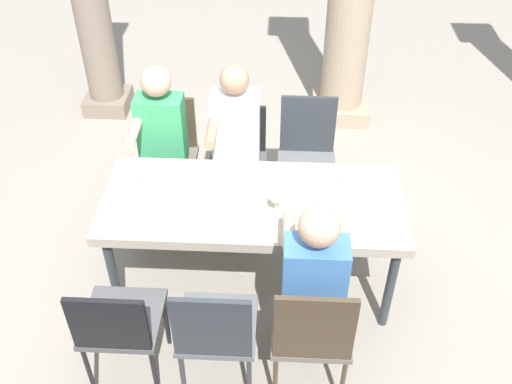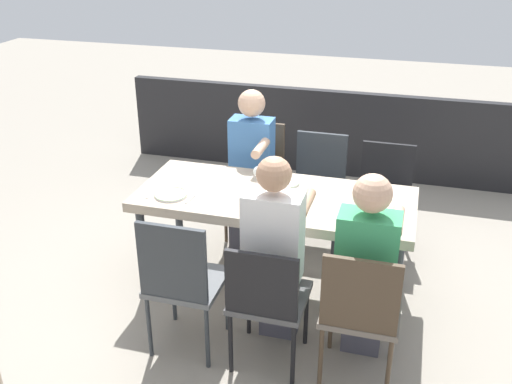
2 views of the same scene
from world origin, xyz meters
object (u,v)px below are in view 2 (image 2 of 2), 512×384
(dining_table, at_px, (275,204))
(chair_mid_south, at_px, (318,182))
(plate_0, at_px, (370,220))
(diner_woman_green, at_px, (276,250))
(plate_1, at_px, (285,182))
(plate_2, at_px, (171,195))
(diner_man_white, at_px, (250,165))
(diner_guest_third, at_px, (367,266))
(chair_east_south, at_px, (257,172))
(chair_east_north, at_px, (181,278))
(chair_mid_north, at_px, (267,297))
(chair_west_north, at_px, (360,308))
(chair_west_south, at_px, (384,190))
(wine_glass_1, at_px, (259,172))

(dining_table, xyz_separation_m, chair_mid_south, (-0.16, -0.83, -0.17))
(chair_mid_south, relative_size, plate_0, 4.42)
(diner_woman_green, relative_size, plate_1, 6.18)
(chair_mid_south, distance_m, plate_2, 1.36)
(diner_man_white, height_order, diner_guest_third, diner_man_white)
(diner_woman_green, bearing_deg, plate_0, -140.38)
(diner_woman_green, height_order, diner_man_white, diner_woman_green)
(chair_east_south, xyz_separation_m, plate_0, (-1.04, 1.04, 0.23))
(chair_east_north, distance_m, diner_guest_third, 1.10)
(chair_mid_north, xyz_separation_m, plate_1, (0.14, -1.03, 0.27))
(chair_west_north, xyz_separation_m, chair_west_south, (-0.00, -1.64, -0.01))
(chair_west_north, xyz_separation_m, chair_east_north, (1.07, 0.00, 0.01))
(chair_west_north, bearing_deg, plate_1, -56.54)
(chair_mid_south, bearing_deg, wine_glass_1, 66.77)
(chair_west_north, distance_m, plate_1, 1.26)
(diner_man_white, xyz_separation_m, plate_2, (0.32, 0.83, 0.07))
(chair_east_south, height_order, wine_glass_1, chair_east_south)
(diner_man_white, relative_size, plate_1, 6.04)
(chair_west_south, relative_size, plate_2, 3.85)
(chair_east_south, bearing_deg, chair_mid_north, 107.74)
(diner_woman_green, xyz_separation_m, plate_1, (0.14, -0.83, 0.06))
(chair_mid_north, bearing_deg, chair_east_north, 0.91)
(chair_mid_south, bearing_deg, chair_west_south, 179.28)
(chair_east_south, distance_m, plate_1, 0.77)
(plate_0, relative_size, plate_2, 0.90)
(chair_east_south, distance_m, diner_guest_third, 1.83)
(dining_table, distance_m, wine_glass_1, 0.25)
(chair_mid_north, relative_size, plate_2, 3.80)
(chair_west_south, relative_size, chair_mid_south, 0.96)
(chair_east_south, relative_size, wine_glass_1, 6.19)
(chair_west_north, height_order, diner_man_white, diner_man_white)
(chair_mid_north, bearing_deg, plate_2, -35.89)
(chair_west_south, bearing_deg, chair_east_north, 57.06)
(wine_glass_1, bearing_deg, chair_east_north, 76.82)
(diner_guest_third, bearing_deg, plate_2, -17.34)
(chair_mid_north, distance_m, chair_east_south, 1.73)
(chair_east_north, distance_m, chair_east_south, 1.66)
(chair_west_south, xyz_separation_m, diner_guest_third, (-0.00, 1.46, 0.17))
(diner_man_white, bearing_deg, diner_woman_green, 112.87)
(chair_mid_north, bearing_deg, chair_mid_south, -90.00)
(chair_west_south, bearing_deg, plate_2, 36.45)
(diner_man_white, relative_size, plate_2, 5.71)
(plate_2, bearing_deg, chair_east_north, 117.27)
(chair_mid_north, xyz_separation_m, chair_east_north, (0.53, 0.01, 0.04))
(chair_mid_north, xyz_separation_m, plate_2, (0.85, -0.61, 0.27))
(chair_east_north, bearing_deg, chair_west_south, -122.94)
(diner_man_white, xyz_separation_m, plate_1, (-0.38, 0.42, 0.07))
(plate_2, bearing_deg, chair_west_north, 156.02)
(chair_west_north, xyz_separation_m, wine_glass_1, (0.85, -0.93, 0.34))
(chair_mid_north, bearing_deg, chair_west_south, -108.23)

